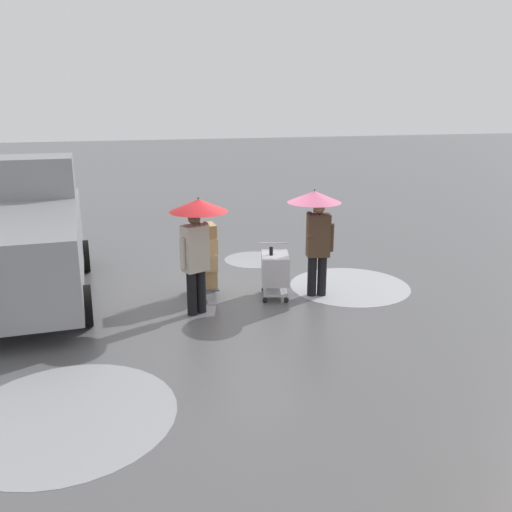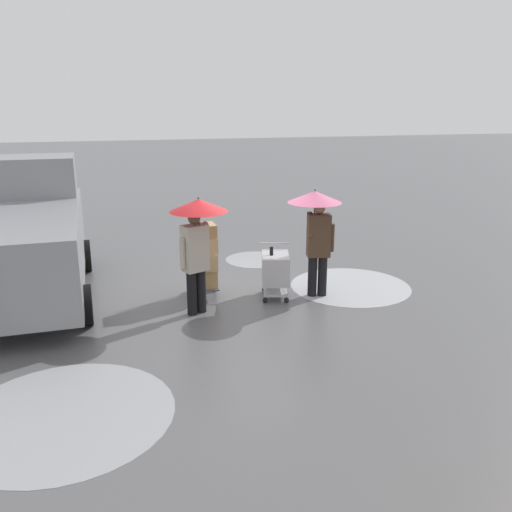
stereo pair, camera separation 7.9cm
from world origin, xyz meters
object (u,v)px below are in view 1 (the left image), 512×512
Objects in this scene: cargo_van_parked_right at (28,238)px; hand_dolly_boxes at (204,257)px; pedestrian_pink_side at (197,229)px; shopping_cart_vendor at (275,270)px; pedestrian_black_side at (316,218)px.

hand_dolly_boxes is at bearing 162.97° from cargo_van_parked_right.
pedestrian_pink_side is at bearing 149.30° from cargo_van_parked_right.
hand_dolly_boxes is at bearing -16.61° from shopping_cart_vendor.
pedestrian_pink_side is at bearing 72.95° from hand_dolly_boxes.
cargo_van_parked_right is at bearing -15.75° from pedestrian_black_side.
cargo_van_parked_right is at bearing -16.91° from shopping_cart_vendor.
pedestrian_pink_side is 1.00× the size of pedestrian_black_side.
hand_dolly_boxes is (1.34, -0.40, 0.25)m from shopping_cart_vendor.
hand_dolly_boxes is 0.69× the size of pedestrian_black_side.
hand_dolly_boxes is 2.31m from pedestrian_black_side.
pedestrian_pink_side is (0.24, 0.80, 0.76)m from hand_dolly_boxes.
cargo_van_parked_right reaches higher than hand_dolly_boxes.
pedestrian_black_side is (-0.78, 0.12, 1.02)m from shopping_cart_vendor.
cargo_van_parked_right is at bearing -17.03° from hand_dolly_boxes.
pedestrian_black_side reaches higher than hand_dolly_boxes.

